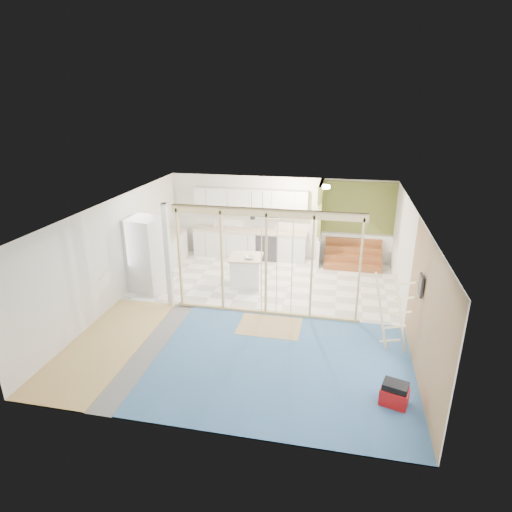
% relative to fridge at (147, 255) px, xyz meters
% --- Properties ---
extents(room, '(7.01, 8.01, 2.61)m').
position_rel_fridge_xyz_m(room, '(3.03, -0.75, 0.30)').
color(room, slate).
rests_on(room, ground).
extents(floor_overlays, '(7.00, 8.00, 0.03)m').
position_rel_fridge_xyz_m(floor_overlays, '(3.10, -0.69, -0.99)').
color(floor_overlays, white).
rests_on(floor_overlays, room).
extents(stud_frame, '(4.66, 0.14, 2.60)m').
position_rel_fridge_xyz_m(stud_frame, '(2.79, -0.75, 0.59)').
color(stud_frame, tan).
rests_on(stud_frame, room).
extents(base_cabinets, '(4.45, 2.24, 0.93)m').
position_rel_fridge_xyz_m(base_cabinets, '(1.42, 2.61, -0.53)').
color(base_cabinets, silver).
rests_on(base_cabinets, room).
extents(upper_cabinets, '(3.60, 0.41, 0.85)m').
position_rel_fridge_xyz_m(upper_cabinets, '(2.19, 3.07, 0.82)').
color(upper_cabinets, silver).
rests_on(upper_cabinets, room).
extents(green_partition, '(2.25, 1.51, 2.60)m').
position_rel_fridge_xyz_m(green_partition, '(5.08, 2.91, -0.05)').
color(green_partition, olive).
rests_on(green_partition, room).
extents(pot_rack, '(0.52, 0.52, 0.72)m').
position_rel_fridge_xyz_m(pot_rack, '(2.72, 1.14, 1.00)').
color(pot_rack, black).
rests_on(pot_rack, room).
extents(sheathing_panel, '(0.02, 4.00, 2.60)m').
position_rel_fridge_xyz_m(sheathing_panel, '(6.51, -2.75, 0.30)').
color(sheathing_panel, '#A6835A').
rests_on(sheathing_panel, room).
extents(electrical_panel, '(0.04, 0.30, 0.40)m').
position_rel_fridge_xyz_m(electrical_panel, '(6.46, -2.15, 0.65)').
color(electrical_panel, '#353539').
rests_on(electrical_panel, room).
extents(ceiling_light, '(0.32, 0.32, 0.08)m').
position_rel_fridge_xyz_m(ceiling_light, '(4.43, 2.25, 1.54)').
color(ceiling_light, '#FFEABF').
rests_on(ceiling_light, room).
extents(fridge, '(1.01, 0.98, 1.99)m').
position_rel_fridge_xyz_m(fridge, '(0.00, 0.00, 0.00)').
color(fridge, silver).
rests_on(fridge, room).
extents(island, '(0.94, 0.94, 0.85)m').
position_rel_fridge_xyz_m(island, '(2.50, 0.79, -0.58)').
color(island, white).
rests_on(island, room).
extents(bowl, '(0.28, 0.28, 0.06)m').
position_rel_fridge_xyz_m(bowl, '(2.64, 0.64, -0.12)').
color(bowl, silver).
rests_on(bowl, island).
extents(soap_bottle_a, '(0.14, 0.14, 0.33)m').
position_rel_fridge_xyz_m(soap_bottle_a, '(0.93, 3.06, 0.10)').
color(soap_bottle_a, silver).
rests_on(soap_bottle_a, base_cabinets).
extents(soap_bottle_b, '(0.10, 0.10, 0.17)m').
position_rel_fridge_xyz_m(soap_bottle_b, '(3.17, 2.98, 0.02)').
color(soap_bottle_b, silver).
rests_on(soap_bottle_b, base_cabinets).
extents(toolbox, '(0.53, 0.45, 0.43)m').
position_rel_fridge_xyz_m(toolbox, '(6.03, -3.49, -0.79)').
color(toolbox, '#AF1011').
rests_on(toolbox, room).
extents(ladder, '(0.91, 0.05, 1.70)m').
position_rel_fridge_xyz_m(ladder, '(6.09, -1.81, -0.13)').
color(ladder, '#DBC585').
rests_on(ladder, room).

